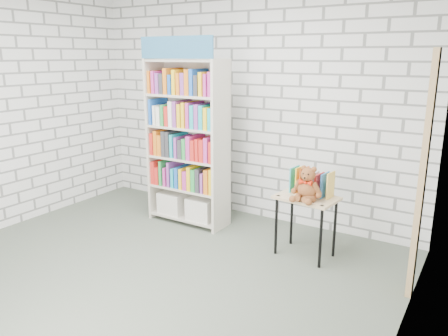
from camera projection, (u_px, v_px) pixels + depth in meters
The scene contains 7 objects.
ground at pixel (145, 274), 4.20m from camera, with size 4.50×4.50×0.00m, color #4C5548.
room_shell at pixel (135, 86), 3.75m from camera, with size 4.52×4.02×2.81m.
bookshelf at pixel (188, 142), 5.29m from camera, with size 1.00×0.39×2.25m.
display_table at pixel (306, 205), 4.47m from camera, with size 0.64×0.48×0.65m.
table_books at pixel (312, 183), 4.49m from camera, with size 0.44×0.23×0.25m.
teddy_bear at pixel (307, 187), 4.31m from camera, with size 0.32×0.29×0.34m.
door_trim at pixel (422, 180), 3.58m from camera, with size 0.05×0.12×2.10m, color tan.
Camera 1 is at (2.66, -2.83, 2.04)m, focal length 35.00 mm.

